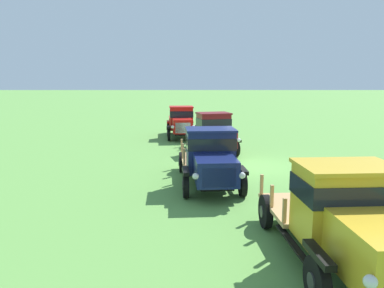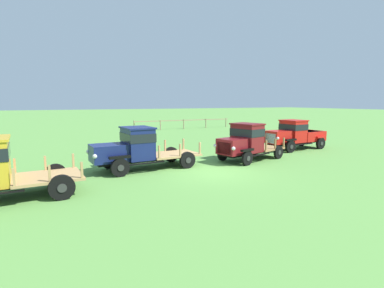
# 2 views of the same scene
# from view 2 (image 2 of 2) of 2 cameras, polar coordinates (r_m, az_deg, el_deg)

# --- Properties ---
(ground_plane) EXTENTS (240.00, 240.00, 0.00)m
(ground_plane) POSITION_cam_2_polar(r_m,az_deg,el_deg) (14.54, 4.22, -5.28)
(ground_plane) COLOR #5B9342
(paddock_fence) EXTENTS (12.65, 0.47, 1.19)m
(paddock_fence) POSITION_cam_2_polar(r_m,az_deg,el_deg) (36.96, -1.55, 4.21)
(paddock_fence) COLOR #997F60
(paddock_fence) RESTS_ON ground
(vintage_truck_second_in_line) EXTENTS (5.59, 2.38, 2.13)m
(vintage_truck_second_in_line) POSITION_cam_2_polar(r_m,az_deg,el_deg) (14.90, -10.82, -0.73)
(vintage_truck_second_in_line) COLOR black
(vintage_truck_second_in_line) RESTS_ON ground
(vintage_truck_midrow_center) EXTENTS (4.77, 2.83, 2.14)m
(vintage_truck_midrow_center) POSITION_cam_2_polar(r_m,az_deg,el_deg) (17.17, 10.09, 0.49)
(vintage_truck_midrow_center) COLOR black
(vintage_truck_midrow_center) RESTS_ON ground
(vintage_truck_far_side) EXTENTS (4.98, 2.18, 2.09)m
(vintage_truck_far_side) POSITION_cam_2_polar(r_m,az_deg,el_deg) (22.28, 19.02, 1.75)
(vintage_truck_far_side) COLOR black
(vintage_truck_far_side) RESTS_ON ground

